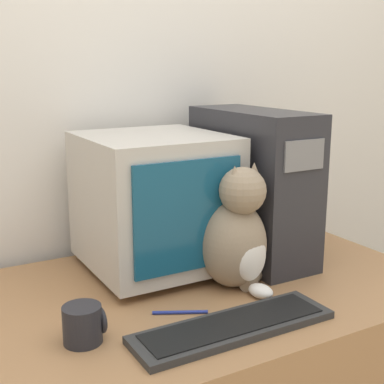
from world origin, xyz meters
The scene contains 8 objects.
wall_back centered at (0.00, 0.89, 1.25)m, with size 7.00×0.05×2.50m.
crt_monitor centered at (-0.03, 0.59, 0.95)m, with size 0.39×0.42×0.41m.
computer_tower centered at (0.29, 0.54, 0.98)m, with size 0.19×0.48×0.47m.
keyboard centered at (-0.05, 0.15, 0.75)m, with size 0.50×0.14×0.02m.
cat centered at (0.10, 0.36, 0.89)m, with size 0.29×0.26×0.35m.
book_stack centered at (0.52, 0.65, 0.77)m, with size 0.15×0.19×0.05m.
pen centered at (-0.11, 0.28, 0.74)m, with size 0.13×0.07×0.01m.
mug centered at (-0.37, 0.27, 0.78)m, with size 0.09×0.09×0.09m.
Camera 1 is at (-0.69, -0.80, 1.35)m, focal length 50.00 mm.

